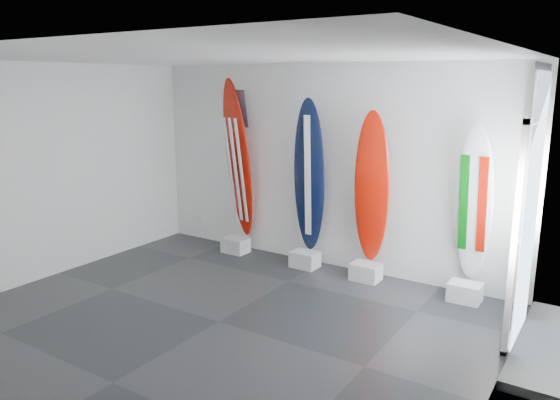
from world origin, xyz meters
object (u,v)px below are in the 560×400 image
Objects in this scene: surfboard_swiss at (372,188)px; surfboard_navy at (309,176)px; surfboard_italy at (474,204)px; surfboard_usa at (238,160)px.

surfboard_navy is at bearing 169.44° from surfboard_swiss.
surfboard_italy is (1.37, 0.00, -0.06)m from surfboard_swiss.
surfboard_usa is 1.32m from surfboard_navy.
surfboard_usa is 2.32m from surfboard_swiss.
surfboard_usa reaches higher than surfboard_swiss.
surfboard_italy is at bearing 14.81° from surfboard_usa.
surfboard_swiss is at bearing 0.23° from surfboard_navy.
surfboard_usa reaches higher than surfboard_italy.
surfboard_swiss is at bearing 178.24° from surfboard_italy.
surfboard_swiss is (0.99, 0.00, -0.07)m from surfboard_navy.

